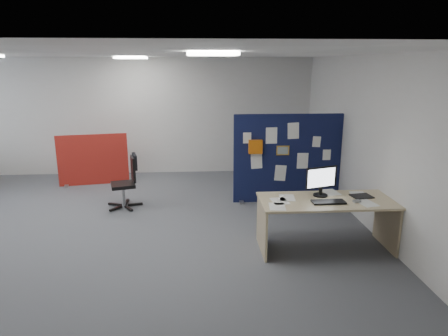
{
  "coord_description": "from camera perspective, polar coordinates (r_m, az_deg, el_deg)",
  "views": [
    {
      "loc": [
        1.8,
        -5.93,
        2.56
      ],
      "look_at": [
        2.21,
        0.0,
        1.0
      ],
      "focal_mm": 32.0,
      "sensor_mm": 36.0,
      "label": 1
    }
  ],
  "objects": [
    {
      "name": "paper_tray",
      "position": [
        5.99,
        19.06,
        -3.83
      ],
      "size": [
        0.31,
        0.26,
        0.01
      ],
      "primitive_type": "cube",
      "rotation": [
        0.0,
        0.0,
        0.16
      ],
      "color": "black",
      "rests_on": "main_desk"
    },
    {
      "name": "keyboard",
      "position": [
        5.6,
        14.7,
        -4.71
      ],
      "size": [
        0.45,
        0.19,
        0.02
      ],
      "primitive_type": "cube",
      "rotation": [
        0.0,
        0.0,
        0.02
      ],
      "color": "black",
      "rests_on": "main_desk"
    },
    {
      "name": "ceiling",
      "position": [
        6.2,
        -21.57,
        15.02
      ],
      "size": [
        9.0,
        7.0,
        0.02
      ],
      "primitive_type": "cube",
      "color": "white",
      "rests_on": "wall_back"
    },
    {
      "name": "wall_right",
      "position": [
        6.62,
        20.26,
        3.27
      ],
      "size": [
        0.02,
        7.0,
        2.7
      ],
      "primitive_type": "cube",
      "color": "silver",
      "rests_on": "floor"
    },
    {
      "name": "floor",
      "position": [
        6.7,
        -19.39,
        -8.63
      ],
      "size": [
        9.0,
        9.0,
        0.0
      ],
      "primitive_type": "plane",
      "color": "#55575D",
      "rests_on": "ground"
    },
    {
      "name": "main_desk",
      "position": [
        5.82,
        14.23,
        -5.83
      ],
      "size": [
        1.86,
        0.83,
        0.73
      ],
      "color": "tan",
      "rests_on": "floor"
    },
    {
      "name": "wall_back",
      "position": [
        9.67,
        -14.71,
        7.05
      ],
      "size": [
        9.0,
        0.02,
        2.7
      ],
      "primitive_type": "cube",
      "color": "silver",
      "rests_on": "floor"
    },
    {
      "name": "navy_divider",
      "position": [
        7.56,
        8.9,
        1.35
      ],
      "size": [
        2.02,
        0.3,
        1.67
      ],
      "color": "#0F1738",
      "rests_on": "floor"
    },
    {
      "name": "monitor_main",
      "position": [
        5.8,
        13.73,
        -1.66
      ],
      "size": [
        0.47,
        0.2,
        0.43
      ],
      "rotation": [
        0.0,
        0.0,
        0.31
      ],
      "color": "black",
      "rests_on": "main_desk"
    },
    {
      "name": "office_chair",
      "position": [
        7.43,
        -13.53,
        -1.4
      ],
      "size": [
        0.64,
        0.62,
        0.97
      ],
      "rotation": [
        0.0,
        0.0,
        0.26
      ],
      "color": "black",
      "rests_on": "floor"
    },
    {
      "name": "ceiling_lights",
      "position": [
        6.76,
        -17.05,
        15.03
      ],
      "size": [
        4.1,
        4.1,
        0.04
      ],
      "color": "white",
      "rests_on": "ceiling"
    },
    {
      "name": "red_divider",
      "position": [
        9.06,
        -18.18,
        1.06
      ],
      "size": [
        1.45,
        0.3,
        1.1
      ],
      "rotation": [
        0.0,
        0.0,
        0.17
      ],
      "color": "maroon",
      "rests_on": "floor"
    },
    {
      "name": "desk_papers",
      "position": [
        5.72,
        13.17,
        -4.34
      ],
      "size": [
        1.51,
        0.87,
        0.0
      ],
      "color": "white",
      "rests_on": "main_desk"
    },
    {
      "name": "mouse",
      "position": [
        5.74,
        18.46,
        -4.52
      ],
      "size": [
        0.11,
        0.08,
        0.03
      ],
      "primitive_type": "cube",
      "rotation": [
        0.0,
        0.0,
        0.25
      ],
      "color": "gray",
      "rests_on": "main_desk"
    }
  ]
}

